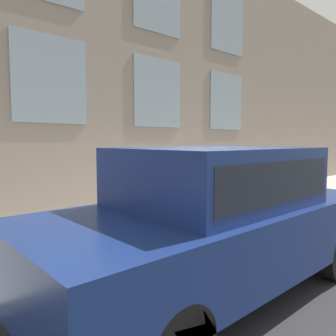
{
  "coord_description": "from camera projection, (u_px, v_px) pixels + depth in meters",
  "views": [
    {
      "loc": [
        -3.95,
        4.43,
        1.98
      ],
      "look_at": [
        0.86,
        0.12,
        1.44
      ],
      "focal_mm": 35.0,
      "sensor_mm": 36.0,
      "label": 1
    }
  ],
  "objects": [
    {
      "name": "person",
      "position": [
        170.0,
        185.0,
        6.85
      ],
      "size": [
        0.38,
        0.25,
        1.55
      ],
      "rotation": [
        0.0,
        0.0,
        -1.24
      ],
      "color": "#726651",
      "rests_on": "sidewalk"
    },
    {
      "name": "ground_plane",
      "position": [
        204.0,
        248.0,
        6.04
      ],
      "size": [
        80.0,
        80.0,
        0.0
      ],
      "primitive_type": "plane",
      "color": "#2D2D30"
    },
    {
      "name": "fire_hydrant",
      "position": [
        166.0,
        217.0,
        6.23
      ],
      "size": [
        0.3,
        0.42,
        0.79
      ],
      "color": "gray",
      "rests_on": "sidewalk"
    },
    {
      "name": "sidewalk",
      "position": [
        151.0,
        228.0,
        7.2
      ],
      "size": [
        3.12,
        60.0,
        0.12
      ],
      "color": "#B2ADA3",
      "rests_on": "ground_plane"
    },
    {
      "name": "parked_car_navy_near",
      "position": [
        215.0,
        214.0,
        4.28
      ],
      "size": [
        2.09,
        5.02,
        1.89
      ],
      "color": "black",
      "rests_on": "ground_plane"
    },
    {
      "name": "building_facade",
      "position": [
        107.0,
        62.0,
        8.14
      ],
      "size": [
        0.33,
        40.0,
        7.86
      ],
      "color": "gray",
      "rests_on": "ground_plane"
    }
  ]
}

